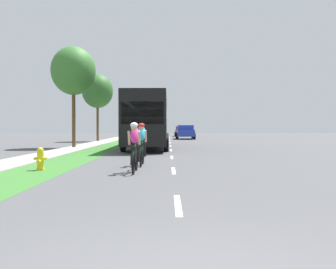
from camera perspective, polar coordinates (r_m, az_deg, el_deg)
ground_plane at (r=22.91m, az=0.54°, el=-2.37°), size 120.00×120.00×0.00m
grass_verge at (r=23.30m, az=-10.41°, el=-2.32°), size 2.03×70.00×0.01m
sidewalk_concrete at (r=23.73m, az=-15.01°, el=-2.28°), size 1.84×70.00×0.10m
lane_markings_center at (r=26.90m, az=0.47°, el=-1.83°), size 0.12×52.71×0.01m
fire_hydrant_yellow at (r=12.52m, az=-19.76°, el=-3.73°), size 0.44×0.38×0.76m
cyclist_lead at (r=11.24m, az=-5.28°, el=-1.98°), size 0.42×1.72×1.58m
cyclist_trailing at (r=13.24m, az=-4.14°, el=-1.49°), size 0.42×1.72×1.58m
bus_black at (r=24.38m, az=-3.09°, el=2.50°), size 2.78×11.60×3.48m
pickup_blue at (r=41.96m, az=2.88°, el=0.39°), size 2.22×5.10×1.64m
sedan_maroon at (r=54.11m, az=2.20°, el=0.52°), size 1.98×4.30×1.52m
street_tree_near at (r=25.61m, az=-14.89°, el=9.83°), size 3.03×3.03×6.98m
street_tree_far at (r=35.96m, az=-11.19°, el=6.84°), size 3.04×3.04×6.66m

